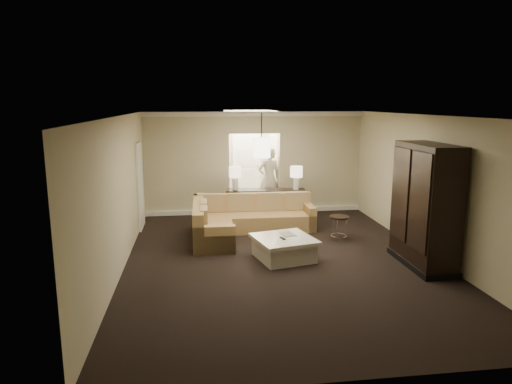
{
  "coord_description": "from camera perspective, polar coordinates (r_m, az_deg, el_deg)",
  "views": [
    {
      "loc": [
        -1.63,
        -8.39,
        3.05
      ],
      "look_at": [
        -0.34,
        1.2,
        1.14
      ],
      "focal_mm": 32.0,
      "sensor_mm": 36.0,
      "label": 1
    }
  ],
  "objects": [
    {
      "name": "armoire",
      "position": [
        9.05,
        20.36,
        -1.93
      ],
      "size": [
        0.69,
        1.61,
        2.31
      ],
      "color": "black",
      "rests_on": "ground"
    },
    {
      "name": "ceiling",
      "position": [
        8.55,
        3.38,
        9.49
      ],
      "size": [
        6.0,
        8.0,
        0.02
      ],
      "primitive_type": "cube",
      "color": "white",
      "rests_on": "wall_back"
    },
    {
      "name": "pendant_light",
      "position": [
        11.26,
        0.7,
        5.6
      ],
      "size": [
        0.38,
        0.38,
        1.09
      ],
      "color": "black",
      "rests_on": "ceiling"
    },
    {
      "name": "foyer",
      "position": [
        13.93,
        -0.89,
        3.98
      ],
      "size": [
        1.44,
        2.02,
        2.8
      ],
      "color": "beige",
      "rests_on": "ground"
    },
    {
      "name": "drink_table",
      "position": [
        10.38,
        10.35,
        -3.82
      ],
      "size": [
        0.44,
        0.44,
        0.55
      ],
      "rotation": [
        0.0,
        0.0,
        -0.01
      ],
      "color": "black",
      "rests_on": "ground"
    },
    {
      "name": "coffee_table",
      "position": [
        9.07,
        3.5,
        -6.98
      ],
      "size": [
        1.32,
        1.32,
        0.46
      ],
      "rotation": [
        0.0,
        0.0,
        0.24
      ],
      "color": "beige",
      "rests_on": "ground"
    },
    {
      "name": "table_lamp_right",
      "position": [
        11.93,
        5.07,
        2.24
      ],
      "size": [
        0.32,
        0.32,
        0.61
      ],
      "color": "silver",
      "rests_on": "console_table"
    },
    {
      "name": "console_table",
      "position": [
        12.01,
        1.22,
        -1.2
      ],
      "size": [
        2.1,
        0.7,
        0.8
      ],
      "rotation": [
        0.0,
        0.0,
        -0.11
      ],
      "color": "black",
      "rests_on": "ground"
    },
    {
      "name": "wall_right",
      "position": [
        9.72,
        20.92,
        0.67
      ],
      "size": [
        0.04,
        8.0,
        2.8
      ],
      "primitive_type": "cube",
      "color": "#BDB28F",
      "rests_on": "ground"
    },
    {
      "name": "sectional_sofa",
      "position": [
        10.68,
        -1.87,
        -3.49
      ],
      "size": [
        2.92,
        2.32,
        0.86
      ],
      "rotation": [
        0.0,
        0.0,
        -0.02
      ],
      "color": "brown",
      "rests_on": "ground"
    },
    {
      "name": "person",
      "position": [
        13.02,
        1.63,
        2.08
      ],
      "size": [
        0.77,
        0.57,
        1.98
      ],
      "primitive_type": "imported",
      "rotation": [
        0.0,
        0.0,
        3.28
      ],
      "color": "beige",
      "rests_on": "ground"
    },
    {
      "name": "ground",
      "position": [
        9.07,
        3.17,
        -8.48
      ],
      "size": [
        8.0,
        8.0,
        0.0
      ],
      "primitive_type": "plane",
      "color": "black",
      "rests_on": "ground"
    },
    {
      "name": "side_door",
      "position": [
        11.44,
        -14.27,
        0.78
      ],
      "size": [
        0.05,
        0.9,
        2.1
      ],
      "primitive_type": "cube",
      "color": "white",
      "rests_on": "ground"
    },
    {
      "name": "wall_front",
      "position": [
        4.96,
        12.12,
        -8.5
      ],
      "size": [
        6.0,
        0.04,
        2.8
      ],
      "primitive_type": "cube",
      "color": "#BDB28F",
      "rests_on": "ground"
    },
    {
      "name": "crown_molding",
      "position": [
        12.45,
        -0.14,
        9.72
      ],
      "size": [
        6.0,
        0.1,
        0.12
      ],
      "primitive_type": "cube",
      "color": "white",
      "rests_on": "wall_back"
    },
    {
      "name": "wall_left",
      "position": [
        8.66,
        -16.62,
        -0.27
      ],
      "size": [
        0.04,
        8.0,
        2.8
      ],
      "primitive_type": "cube",
      "color": "#BDB28F",
      "rests_on": "ground"
    },
    {
      "name": "table_lamp_left",
      "position": [
        11.87,
        -2.62,
        2.23
      ],
      "size": [
        0.32,
        0.32,
        0.61
      ],
      "color": "silver",
      "rests_on": "console_table"
    },
    {
      "name": "baseboard",
      "position": [
        12.8,
        -0.13,
        -2.32
      ],
      "size": [
        6.0,
        0.1,
        0.12
      ],
      "primitive_type": "cube",
      "color": "white",
      "rests_on": "ground"
    },
    {
      "name": "wall_back",
      "position": [
        12.6,
        -0.17,
        3.67
      ],
      "size": [
        6.0,
        0.04,
        2.8
      ],
      "primitive_type": "cube",
      "color": "#BDB28F",
      "rests_on": "ground"
    }
  ]
}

